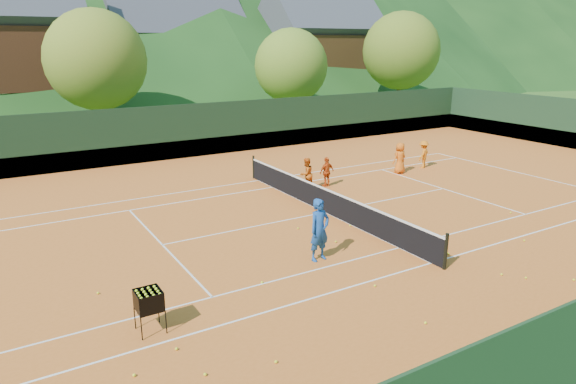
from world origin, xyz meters
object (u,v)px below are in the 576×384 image
student_b (327,172)px  chalet_right (319,52)px  student_d (423,154)px  ball_hopper (149,301)px  student_a (306,174)px  tennis_net (325,200)px  chalet_mid (175,56)px  student_c (400,158)px  coach (319,230)px

student_b → chalet_right: 32.67m
student_d → ball_hopper: (-16.71, -8.25, 0.04)m
ball_hopper → chalet_right: 45.09m
student_a → tennis_net: 3.17m
student_b → student_d: size_ratio=0.95×
chalet_mid → student_a: bearing=-99.1°
student_d → chalet_mid: (-2.50, 30.63, 4.26)m
student_a → student_b: student_a is taller
tennis_net → chalet_mid: chalet_mid is taller
chalet_mid → chalet_right: 14.56m
student_a → tennis_net: student_a is taller
student_b → ball_hopper: bearing=31.5°
student_c → student_d: (1.84, 0.23, -0.06)m
student_a → tennis_net: bearing=56.8°
tennis_net → coach: bearing=-127.3°
coach → student_c: size_ratio=1.24×
coach → chalet_right: chalet_right is taller
student_a → chalet_right: (18.95, 27.02, 4.52)m
student_a → chalet_mid: 31.70m
coach → chalet_mid: (8.71, 37.56, 4.02)m
student_c → ball_hopper: 16.90m
student_a → student_b: bearing=167.5°
student_a → student_b: 1.11m
ball_hopper → chalet_right: bearing=51.0°
student_a → chalet_right: size_ratio=0.12×
coach → student_c: coach is taller
tennis_net → chalet_right: chalet_right is taller
student_c → tennis_net: student_c is taller
tennis_net → ball_hopper: tennis_net is taller
student_a → student_d: size_ratio=1.02×
chalet_right → student_c: bearing=-116.4°
student_d → chalet_right: (11.50, 26.63, 4.53)m
student_b → student_d: student_d is taller
student_b → tennis_net: 3.71m
student_b → tennis_net: size_ratio=0.11×
coach → student_a: (3.76, 6.54, -0.23)m
ball_hopper → tennis_net: bearing=30.7°
student_b → tennis_net: student_b is taller
student_c → coach: bearing=33.1°
student_a → student_c: size_ratio=0.94×
student_a → student_c: (5.61, 0.16, 0.05)m
student_b → chalet_right: bearing=-129.2°
student_c → student_a: bearing=-0.8°
student_c → ball_hopper: bearing=25.9°
tennis_net → chalet_right: bearing=56.3°
student_d → ball_hopper: bearing=2.0°
coach → student_c: bearing=28.5°
student_a → coach: bearing=46.3°
student_b → chalet_right: chalet_right is taller
tennis_net → student_b: bearing=54.2°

